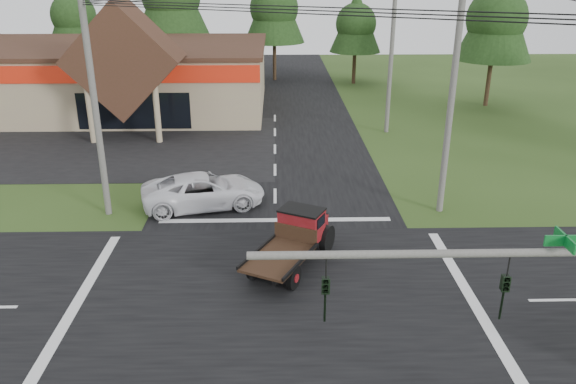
{
  "coord_description": "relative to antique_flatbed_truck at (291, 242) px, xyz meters",
  "views": [
    {
      "loc": [
        0.06,
        -16.82,
        11.04
      ],
      "look_at": [
        0.56,
        5.11,
        2.2
      ],
      "focal_mm": 35.0,
      "sensor_mm": 36.0,
      "label": 1
    }
  ],
  "objects": [
    {
      "name": "ground",
      "position": [
        -0.61,
        -2.71,
        -1.05
      ],
      "size": [
        120.0,
        120.0,
        0.0
      ],
      "primitive_type": "plane",
      "color": "#2B4217",
      "rests_on": "ground"
    },
    {
      "name": "road_ns",
      "position": [
        -0.61,
        -2.71,
        -1.04
      ],
      "size": [
        12.0,
        120.0,
        0.02
      ],
      "primitive_type": "cube",
      "color": "black",
      "rests_on": "ground"
    },
    {
      "name": "road_ew",
      "position": [
        -0.61,
        -2.71,
        -1.04
      ],
      "size": [
        120.0,
        12.0,
        0.02
      ],
      "primitive_type": "cube",
      "color": "black",
      "rests_on": "ground"
    },
    {
      "name": "parking_apron",
      "position": [
        -14.61,
        16.29,
        -1.04
      ],
      "size": [
        28.0,
        14.0,
        0.02
      ],
      "primitive_type": "cube",
      "color": "black",
      "rests_on": "ground"
    },
    {
      "name": "cvs_building",
      "position": [
        -16.32,
        26.86,
        1.73
      ],
      "size": [
        30.4,
        18.2,
        9.19
      ],
      "color": "tan",
      "rests_on": "ground"
    },
    {
      "name": "traffic_signal_mast",
      "position": [
        5.21,
        -10.21,
        3.37
      ],
      "size": [
        8.12,
        0.24,
        7.0
      ],
      "color": "#595651",
      "rests_on": "ground"
    },
    {
      "name": "utility_pole_nw",
      "position": [
        -8.61,
        5.29,
        4.34
      ],
      "size": [
        2.0,
        0.3,
        10.5
      ],
      "color": "#595651",
      "rests_on": "ground"
    },
    {
      "name": "utility_pole_ne",
      "position": [
        7.39,
        5.29,
        4.84
      ],
      "size": [
        2.0,
        0.3,
        11.5
      ],
      "color": "#595651",
      "rests_on": "ground"
    },
    {
      "name": "utility_pole_n",
      "position": [
        7.39,
        19.29,
        4.69
      ],
      "size": [
        2.0,
        0.3,
        11.2
      ],
      "color": "#595651",
      "rests_on": "ground"
    },
    {
      "name": "tree_row_b",
      "position": [
        -20.61,
        39.29,
        5.65
      ],
      "size": [
        5.6,
        5.6,
        10.1
      ],
      "color": "#332316",
      "rests_on": "ground"
    },
    {
      "name": "tree_row_d",
      "position": [
        -0.61,
        39.29,
        6.33
      ],
      "size": [
        6.16,
        6.16,
        11.11
      ],
      "color": "#332316",
      "rests_on": "ground"
    },
    {
      "name": "tree_row_e",
      "position": [
        7.39,
        37.29,
        4.98
      ],
      "size": [
        5.04,
        5.04,
        9.09
      ],
      "color": "#332316",
      "rests_on": "ground"
    },
    {
      "name": "tree_side_ne",
      "position": [
        17.39,
        27.29,
        6.33
      ],
      "size": [
        6.16,
        6.16,
        11.11
      ],
      "color": "#332316",
      "rests_on": "ground"
    },
    {
      "name": "antique_flatbed_truck",
      "position": [
        0.0,
        0.0,
        0.0
      ],
      "size": [
        4.01,
        5.35,
        2.1
      ],
      "primitive_type": null,
      "rotation": [
        0.0,
        0.0,
        -0.48
      ],
      "color": "#620E0E",
      "rests_on": "ground"
    },
    {
      "name": "white_pickup",
      "position": [
        -4.11,
        6.08,
        -0.22
      ],
      "size": [
        6.43,
        4.07,
        1.65
      ],
      "primitive_type": "imported",
      "rotation": [
        0.0,
        0.0,
        1.81
      ],
      "color": "white",
      "rests_on": "ground"
    }
  ]
}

